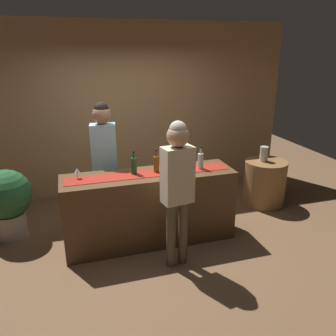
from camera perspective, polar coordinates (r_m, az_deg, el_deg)
ground_plane at (r=4.72m, az=-2.97°, el=-11.88°), size 10.00×10.00×0.00m
back_wall at (r=5.98m, az=-7.73°, el=9.61°), size 6.00×0.12×2.90m
bar_counter at (r=4.49m, az=-3.08°, el=-6.67°), size 2.21×0.60×0.96m
counter_runner_cloth at (r=4.30m, az=-3.19°, el=-0.91°), size 2.10×0.28×0.01m
wine_bottle_clear at (r=4.45m, az=5.48°, el=1.21°), size 0.07×0.07×0.30m
wine_bottle_green at (r=4.27m, az=-5.75°, el=0.41°), size 0.07×0.07×0.30m
wine_bottle_amber at (r=4.32m, az=-1.98°, el=0.72°), size 0.07×0.07×0.30m
wine_glass_near_customer at (r=4.24m, az=-15.02°, el=-0.44°), size 0.07×0.07×0.14m
wine_glass_mid_counter at (r=4.38m, az=3.06°, el=0.89°), size 0.07×0.07×0.14m
bartender at (r=4.72m, az=-10.70°, el=2.78°), size 0.36×0.25×1.80m
customer_sipping at (r=3.75m, az=1.60°, el=-1.95°), size 0.37×0.25×1.74m
round_side_table at (r=5.81m, az=15.88°, el=-2.36°), size 0.68×0.68×0.74m
vase_on_side_table at (r=5.65m, az=15.81°, el=2.30°), size 0.13×0.13×0.24m
potted_plant_tall at (r=5.01m, az=-25.42°, el=-4.80°), size 0.66×0.66×0.96m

